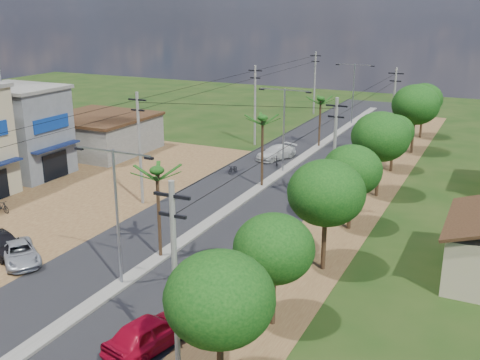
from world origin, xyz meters
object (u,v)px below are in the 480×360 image
at_px(car_red_near, 150,333).
at_px(car_parked_dark, 2,244).
at_px(car_white_far, 276,153).
at_px(car_silver_mid, 267,231).
at_px(car_parked_silver, 20,254).
at_px(moto_rider_east, 145,350).

bearing_deg(car_red_near, car_parked_dark, -4.56).
bearing_deg(car_white_far, car_silver_mid, -47.99).
bearing_deg(car_white_far, car_parked_silver, -78.26).
height_order(car_silver_mid, car_white_far, car_silver_mid).
relative_size(car_parked_silver, car_parked_dark, 1.00).
distance_m(car_red_near, car_silver_mid, 13.74).
xyz_separation_m(car_silver_mid, car_white_far, (-7.41, 19.84, -0.05)).
bearing_deg(moto_rider_east, car_parked_dark, -23.23).
distance_m(car_red_near, car_parked_dark, 15.10).
distance_m(car_parked_silver, car_parked_dark, 1.96).
relative_size(car_white_far, moto_rider_east, 3.10).
bearing_deg(car_parked_silver, car_red_near, -74.10).
bearing_deg(car_parked_dark, car_parked_silver, -83.98).
distance_m(car_red_near, moto_rider_east, 0.85).
distance_m(car_white_far, moto_rider_east, 35.13).
height_order(car_silver_mid, car_parked_dark, car_parked_dark).
distance_m(car_red_near, car_white_far, 34.39).
bearing_deg(car_red_near, car_parked_silver, -5.27).
height_order(car_red_near, car_silver_mid, car_red_near).
distance_m(car_silver_mid, car_parked_dark, 17.11).
height_order(car_white_far, car_parked_silver, car_white_far).
bearing_deg(car_parked_silver, car_white_far, 24.19).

